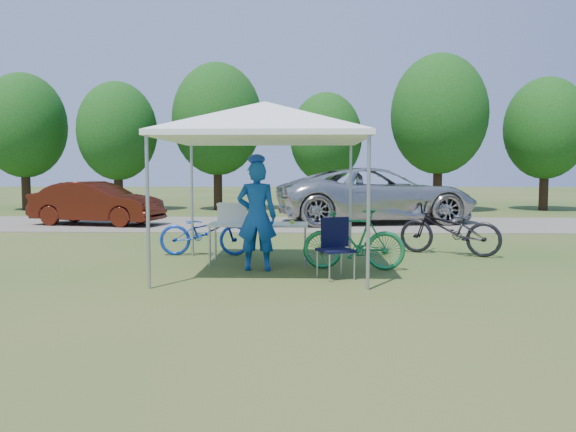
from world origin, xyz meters
The scene contains 14 objects.
ground centered at (0.00, 0.00, 0.00)m, with size 100.00×100.00×0.00m, color #2D5119.
gravel_strip centered at (0.00, 8.00, 0.01)m, with size 24.00×5.00×0.02m, color gray.
canopy centered at (0.00, 0.00, 2.65)m, with size 4.53×4.53×3.00m.
treeline centered at (-0.29, 14.05, 3.53)m, with size 24.89×4.28×6.30m.
folding_table centered at (-0.16, 0.67, 0.66)m, with size 1.72×0.72×0.71m.
folding_chair centered at (1.11, -0.60, 0.54)m, with size 0.61×0.65×0.91m.
cooler centered at (-0.63, 0.67, 0.89)m, with size 0.49×0.33×0.35m.
ice_cream_cup centered at (0.43, 0.62, 0.74)m, with size 0.08×0.08×0.06m, color #C8DB33.
cyclist centered at (-0.14, -0.03, 0.89)m, with size 0.65×0.42×1.77m, color #13489C.
bike_blue centered at (-1.28, 1.60, 0.46)m, with size 0.61×1.74×0.91m, color #133AAD.
bike_green centered at (1.44, 0.08, 0.50)m, with size 0.47×1.67×1.00m, color #1B7D44.
bike_dark centered at (3.43, 1.79, 0.51)m, with size 0.68×1.95×1.02m, color black.
minivan centered at (2.86, 8.49, 0.87)m, with size 2.83×6.15×1.71m, color beige.
sedan centered at (-5.58, 7.50, 0.66)m, with size 1.36×3.91×1.29m, color #4B170C.
Camera 1 is at (0.65, -9.07, 1.61)m, focal length 35.00 mm.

